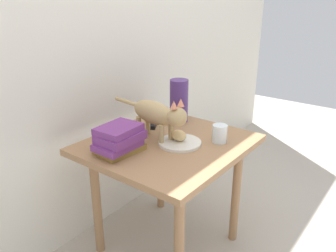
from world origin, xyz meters
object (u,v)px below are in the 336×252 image
object	(u,v)px
green_vase	(179,101)
tv_remote	(153,123)
candle_jar	(220,135)
book_stack	(119,140)
bread_roll	(179,135)
cat	(158,114)
plate	(180,143)
side_table	(168,158)

from	to	relation	value
green_vase	tv_remote	bearing A→B (deg)	152.47
candle_jar	tv_remote	distance (m)	0.40
green_vase	book_stack	bearing A→B (deg)	-176.04
candle_jar	book_stack	bearing A→B (deg)	141.90
bread_roll	cat	distance (m)	0.14
cat	green_vase	world-z (taller)	green_vase
book_stack	plate	bearing A→B (deg)	-33.88
book_stack	bread_roll	bearing A→B (deg)	-31.04
cat	tv_remote	world-z (taller)	cat
side_table	tv_remote	world-z (taller)	tv_remote
side_table	green_vase	distance (m)	0.36
plate	tv_remote	size ratio (longest dim) A/B	1.34
cat	book_stack	distance (m)	0.23
bread_roll	green_vase	size ratio (longest dim) A/B	0.35
side_table	book_stack	distance (m)	0.28
plate	candle_jar	xyz separation A→B (m)	(0.14, -0.13, 0.03)
side_table	bread_roll	distance (m)	0.13
candle_jar	green_vase	bearing A→B (deg)	69.73
green_vase	candle_jar	bearing A→B (deg)	-110.27
book_stack	green_vase	bearing A→B (deg)	3.96
book_stack	candle_jar	distance (m)	0.47
green_vase	tv_remote	size ratio (longest dim) A/B	1.53
plate	cat	xyz separation A→B (m)	(-0.03, 0.11, 0.13)
tv_remote	bread_roll	bearing A→B (deg)	-145.43
bread_roll	cat	xyz separation A→B (m)	(-0.03, 0.10, 0.09)
tv_remote	cat	bearing A→B (deg)	-164.68
plate	tv_remote	bearing A→B (deg)	66.05
plate	green_vase	size ratio (longest dim) A/B	0.87
bread_roll	candle_jar	size ratio (longest dim) A/B	0.94
side_table	tv_remote	size ratio (longest dim) A/B	4.88
plate	book_stack	size ratio (longest dim) A/B	0.91
tv_remote	green_vase	bearing A→B (deg)	-59.51
side_table	cat	xyz separation A→B (m)	(-0.01, 0.05, 0.22)
candle_jar	plate	bearing A→B (deg)	135.60
bread_roll	tv_remote	size ratio (longest dim) A/B	0.53
cat	book_stack	size ratio (longest dim) A/B	2.17
book_stack	tv_remote	world-z (taller)	book_stack
side_table	plate	bearing A→B (deg)	-79.17
cat	candle_jar	size ratio (longest dim) A/B	5.62
book_stack	side_table	bearing A→B (deg)	-23.51
plate	side_table	bearing A→B (deg)	100.83
side_table	tv_remote	xyz separation A→B (m)	(0.13, 0.20, 0.09)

